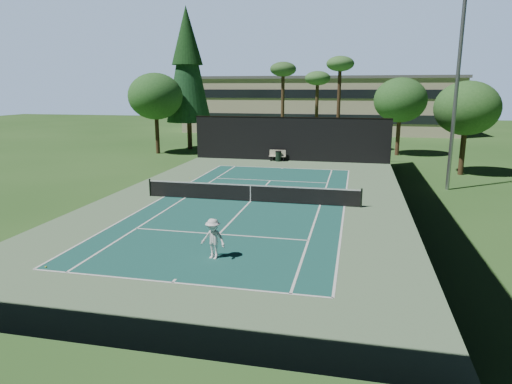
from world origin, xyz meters
The scene contains 22 objects.
ground centered at (0.00, 0.00, 0.00)m, with size 160.00×160.00×0.00m, color #2B5720.
apron_slab centered at (0.00, 0.00, 0.01)m, with size 18.00×32.00×0.01m, color #61835C.
court_surface centered at (0.00, 0.00, 0.01)m, with size 10.97×23.77×0.01m, color #1A554D.
court_lines centered at (0.00, 0.00, 0.02)m, with size 11.07×23.87×0.01m.
tennis_net centered at (0.00, 0.00, 0.56)m, with size 12.90×0.10×1.10m.
fence centered at (0.00, 0.06, 2.01)m, with size 18.04×32.05×4.03m.
player centered at (0.68, -9.34, 0.81)m, with size 1.05×0.60×1.63m, color white.
tennis_ball_a centered at (-5.15, -11.63, 0.04)m, with size 0.07×0.07×0.07m, color #D9E935.
tennis_ball_b centered at (-0.28, 4.10, 0.04)m, with size 0.08×0.08×0.08m, color #C5EA35.
tennis_ball_c centered at (2.62, 4.27, 0.03)m, with size 0.06×0.06×0.06m, color #DFED35.
tennis_ball_d centered at (-6.08, 5.98, 0.03)m, with size 0.06×0.06×0.06m, color #CBD630.
park_bench centered at (-1.09, 15.67, 0.55)m, with size 1.50×0.45×1.02m.
trash_bin centered at (-0.97, 15.43, 0.48)m, with size 0.56×0.56×0.95m.
pine_tree centered at (-12.00, 22.00, 9.55)m, with size 4.80×4.80×15.00m.
palm_a centered at (-2.00, 24.00, 8.19)m, with size 2.80×2.80×9.32m.
palm_b centered at (1.50, 26.00, 7.36)m, with size 2.80×2.80×8.42m.
palm_c centered at (4.00, 23.00, 8.60)m, with size 2.80×2.80×9.77m.
decid_tree_a centered at (10.00, 22.00, 5.42)m, with size 5.12×5.12×7.62m.
decid_tree_b centered at (14.00, 12.00, 5.08)m, with size 4.80×4.80×7.14m.
decid_tree_c centered at (-14.00, 18.00, 5.76)m, with size 5.44×5.44×8.09m.
campus_building centered at (0.00, 45.98, 4.21)m, with size 40.50×12.50×8.30m.
light_pole centered at (12.00, 6.00, 6.46)m, with size 0.90×0.25×12.22m.
Camera 1 is at (5.98, -25.55, 6.56)m, focal length 32.00 mm.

